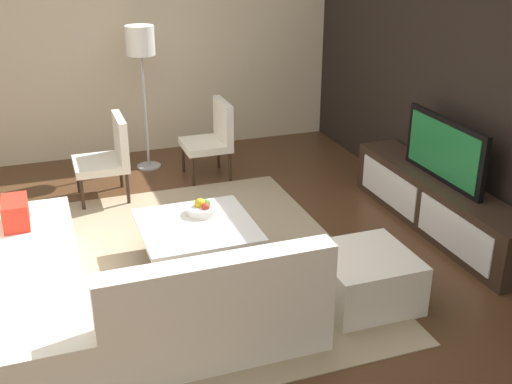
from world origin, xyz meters
The scene contains 13 objects.
ground_plane centered at (0.00, 0.00, 0.00)m, with size 14.00×14.00×0.00m, color #4C301C.
feature_wall_back centered at (0.00, 2.70, 1.40)m, with size 6.40×0.12×2.80m, color black.
side_wall_left centered at (-3.20, 0.20, 1.40)m, with size 0.12×5.20×2.80m, color beige.
area_rug centered at (-0.10, 0.00, 0.01)m, with size 3.33×2.77×0.01m, color tan.
media_console centered at (0.00, 2.40, 0.25)m, with size 2.35×0.43×0.50m.
television centered at (0.00, 2.40, 0.79)m, with size 1.13×0.06×0.59m.
sectional_couch centered at (0.51, -0.85, 0.28)m, with size 2.32×2.38×0.81m.
coffee_table centered at (-0.10, 0.10, 0.20)m, with size 0.94×0.93×0.38m.
accent_chair_near centered at (-1.79, -0.39, 0.49)m, with size 0.56×0.54×0.87m.
floor_lamp centered at (-2.54, 0.14, 1.39)m, with size 0.32×0.32×1.65m.
ottoman centered at (0.88, 1.15, 0.20)m, with size 0.70×0.70×0.40m, color silver.
fruit_bowl centered at (-0.28, 0.20, 0.43)m, with size 0.28×0.28×0.14m.
accent_chair_far centered at (-2.02, 0.80, 0.49)m, with size 0.54×0.51×0.87m.
Camera 1 is at (4.51, -1.01, 2.69)m, focal length 44.33 mm.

